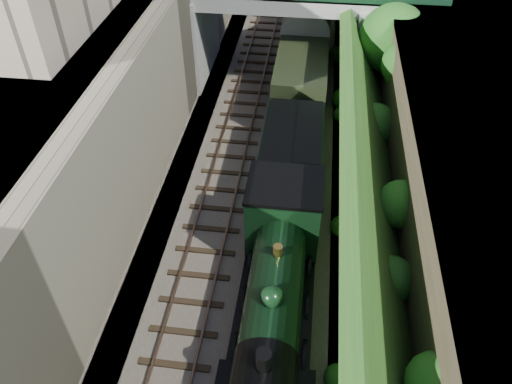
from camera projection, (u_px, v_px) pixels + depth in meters
trackbed at (278, 110)px, 29.26m from camera, size 10.00×90.00×0.20m
retaining_wall at (181, 50)px, 27.52m from camera, size 1.00×90.00×7.00m
street_plateau_left at (120, 47)px, 27.85m from camera, size 6.00×90.00×7.00m
street_plateau_right at (459, 73)px, 26.36m from camera, size 8.00×90.00×6.25m
embankment_slope at (373, 107)px, 24.71m from camera, size 4.69×90.00×6.45m
track_left at (244, 105)px, 29.36m from camera, size 2.50×90.00×0.20m
track_right at (299, 109)px, 29.05m from camera, size 2.50×90.00×0.20m
road_bridge at (302, 17)px, 29.49m from camera, size 16.00×6.40×7.25m
tree at (395, 41)px, 25.80m from camera, size 3.60×3.80×6.60m
locomotive at (276, 284)px, 17.49m from camera, size 3.10×10.22×3.83m
tender at (291, 162)px, 23.12m from camera, size 2.70×6.00×3.05m
coach_front at (306, 37)px, 32.17m from camera, size 2.90×18.00×3.70m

